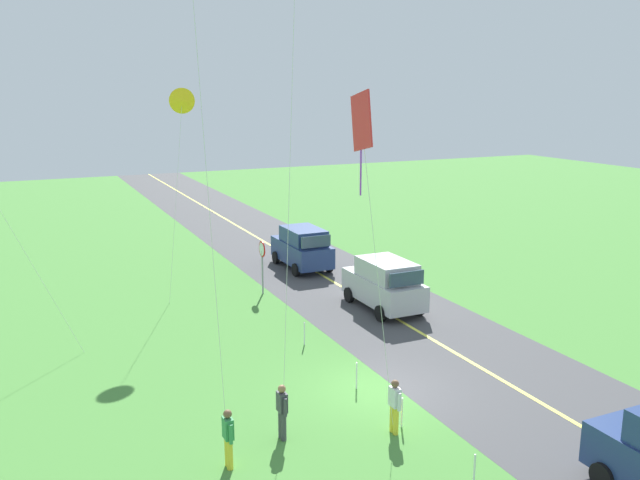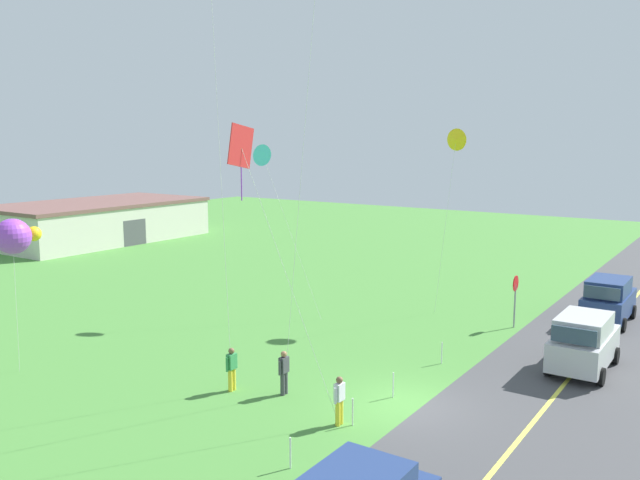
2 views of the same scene
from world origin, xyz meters
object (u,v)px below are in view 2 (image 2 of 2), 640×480
Objects in this scene: person_adult_near at (284,371)px; kite_yellow_high at (242,152)px; person_adult_companion at (232,368)px; warehouse_distant at (97,221)px; kite_orange_near at (14,236)px; person_child_watcher at (339,399)px; car_suv_foreground at (584,342)px; car_parked_east_near at (608,300)px; kite_pink_drift at (263,156)px; stop_sign at (515,291)px; kite_green_far at (456,140)px.

kite_yellow_high is (-2.94, -0.78, 7.75)m from person_adult_near.
kite_yellow_high is at bearing -0.71° from person_adult_companion.
kite_orange_near is at bearing -132.26° from warehouse_distant.
person_adult_near is 0.27× the size of kite_orange_near.
kite_orange_near is (-2.39, 13.55, 4.37)m from person_child_watcher.
car_suv_foreground is 22.67m from kite_orange_near.
warehouse_distant is (20.48, 38.71, 0.89)m from person_child_watcher.
car_parked_east_near is 18.66m from kite_pink_drift.
stop_sign is at bearing -42.06° from kite_orange_near.
kite_orange_near is (-2.64, 8.81, 4.37)m from person_adult_companion.
kite_pink_drift reaches higher than stop_sign.
kite_yellow_high is at bearing -87.62° from kite_orange_near.
person_adult_companion is 1.00× the size of person_child_watcher.
stop_sign is at bearing 106.32° from person_adult_companion.
kite_yellow_high is 0.52× the size of warehouse_distant.
warehouse_distant is (10.95, 28.05, -6.40)m from kite_pink_drift.
car_parked_east_near is 1.72× the size of stop_sign.
kite_green_far is (-3.20, 6.94, 7.79)m from car_parked_east_near.
kite_green_far is at bearing 58.17° from car_suv_foreground.
stop_sign is 14.00m from person_child_watcher.
warehouse_distant is at bearing 47.74° from kite_orange_near.
person_child_watcher is at bearing -48.80° from kite_yellow_high.
warehouse_distant is at bearing -171.06° from person_adult_companion.
kite_yellow_high is at bearing 68.06° from person_adult_near.
kite_yellow_high is at bearing 168.03° from stop_sign.
kite_yellow_high is 16.15m from kite_green_far.
person_adult_near is at bearing 14.84° from kite_yellow_high.
kite_pink_drift is (8.51, 7.69, 7.29)m from person_adult_near.
car_parked_east_near is 0.47× the size of kite_yellow_high.
car_parked_east_near is at bearing -45.44° from stop_sign.
kite_green_far is at bearing 105.35° from person_child_watcher.
kite_pink_drift is 12.60m from kite_orange_near.
car_parked_east_near is 5.03m from stop_sign.
car_parked_east_near is 0.24× the size of warehouse_distant.
car_suv_foreground is 1.00× the size of car_parked_east_near.
stop_sign reaches higher than person_adult_near.
kite_pink_drift is at bearing 36.51° from kite_yellow_high.
person_adult_companion is at bearing 49.59° from kite_yellow_high.
warehouse_distant reaches higher than stop_sign.
person_adult_near is (-16.40, 7.69, -0.29)m from car_parked_east_near.
kite_pink_drift is (11.44, 8.47, -0.46)m from kite_yellow_high.
stop_sign is 0.43× the size of kite_orange_near.
person_adult_companion is (-0.77, 1.77, 0.00)m from person_adult_near.
kite_green_far is (14.23, 2.21, 8.08)m from person_child_watcher.
person_adult_near is (-12.90, 4.14, -0.94)m from stop_sign.
kite_green_far is 1.60× the size of kite_orange_near.
kite_yellow_high reaches higher than person_adult_companion.
person_adult_companion is at bearing 156.62° from stop_sign.
stop_sign is 14.92m from person_adult_companion.
person_adult_near and person_child_watcher have the same top height.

